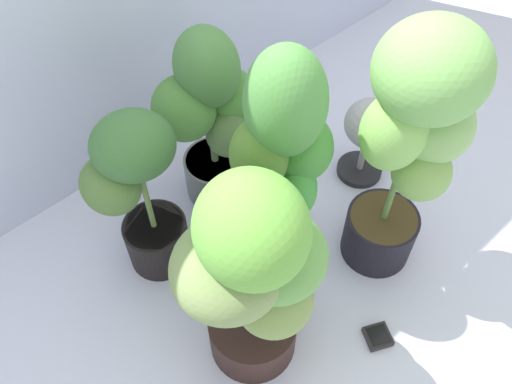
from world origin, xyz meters
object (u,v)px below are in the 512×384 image
Objects in this scene: potted_plant_back_center at (210,116)px; potted_plant_back_left at (139,193)px; potted_plant_front_left at (253,273)px; hygrometer_box at (379,336)px; potted_plant_center at (283,161)px; potted_plant_front_right at (413,140)px; floor_fan at (369,129)px.

potted_plant_back_left is at bearing -165.81° from potted_plant_back_center.
potted_plant_front_left reaches higher than hygrometer_box.
potted_plant_center is at bearing 33.24° from potted_plant_front_left.
potted_plant_center is 0.69m from hygrometer_box.
potted_plant_front_right is 0.50m from floor_fan.
floor_fan is at bearing 8.66° from potted_plant_center.
potted_plant_front_right reaches higher than potted_plant_back_left.
potted_plant_back_left is 6.43× the size of hygrometer_box.
potted_plant_front_left is 2.17× the size of floor_fan.
floor_fan is (0.49, -0.31, -0.16)m from potted_plant_back_center.
potted_plant_front_right is 1.20× the size of potted_plant_front_left.
potted_plant_back_center is at bearing -33.02° from floor_fan.
potted_plant_front_right reaches higher than potted_plant_center.
potted_plant_front_right is at bearing -66.23° from potted_plant_back_center.
potted_plant_front_right is at bearing -34.58° from potted_plant_center.
potted_plant_front_right is 0.66m from hygrometer_box.
potted_plant_center is (0.27, 0.18, 0.08)m from potted_plant_front_left.
potted_plant_front_right is 1.30× the size of potted_plant_back_center.
hygrometer_box is 0.74m from floor_fan.
potted_plant_back_center is 2.01× the size of floor_fan.
potted_plant_center is 2.51× the size of floor_fan.
hygrometer_box is (0.36, -0.73, -0.37)m from potted_plant_back_left.
potted_plant_back_center reaches higher than hygrometer_box.
potted_plant_front_left is 0.61m from hygrometer_box.
potted_plant_back_center is 6.97× the size of hygrometer_box.
potted_plant_front_left is at bearing 176.97° from potted_plant_front_right.
hygrometer_box is at bearing 45.79° from floor_fan.
floor_fan reaches higher than hygrometer_box.
floor_fan is at bearing -32.06° from potted_plant_back_center.
potted_plant_back_center is at bearing 113.77° from potted_plant_front_right.
hygrometer_box is at bearing -83.74° from potted_plant_center.
potted_plant_back_left is 0.49m from potted_plant_front_left.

